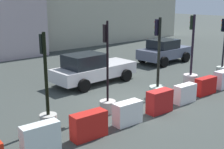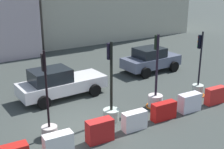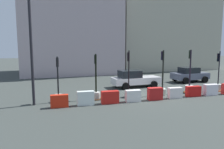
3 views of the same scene
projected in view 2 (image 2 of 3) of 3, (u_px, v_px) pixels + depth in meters
The scene contains 13 objects.
ground_plane at pixel (82, 127), 12.70m from camera, with size 120.00×120.00×0.00m, color #383E3A.
traffic_light_2 at pixel (49, 123), 11.69m from camera, with size 0.62×0.62×3.48m.
traffic_light_3 at pixel (111, 106), 13.07m from camera, with size 0.72×0.72×3.48m.
traffic_light_4 at pixel (155, 96), 14.44m from camera, with size 0.89×0.89×3.51m.
traffic_light_5 at pixel (198, 85), 15.80m from camera, with size 0.80×0.80×3.38m.
construction_barrier_3 at pixel (58, 144), 10.64m from camera, with size 1.06×0.50×0.80m.
construction_barrier_4 at pixel (100, 131), 11.48m from camera, with size 1.05×0.52×0.88m.
construction_barrier_5 at pixel (134, 121), 12.37m from camera, with size 1.06×0.46×0.78m.
construction_barrier_6 at pixel (164, 111), 13.25m from camera, with size 1.17×0.45×0.79m.
construction_barrier_7 at pixel (189, 102), 14.03m from camera, with size 1.09×0.53×0.85m.
construction_barrier_8 at pixel (215, 95), 14.86m from camera, with size 1.11×0.43×0.84m.
car_white_van at pixel (59, 83), 15.51m from camera, with size 4.57×2.14×1.58m.
car_grey_saloon at pixel (151, 60), 19.69m from camera, with size 3.87×2.15×1.58m.
Camera 2 is at (-5.07, -10.26, 6.07)m, focal length 48.78 mm.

